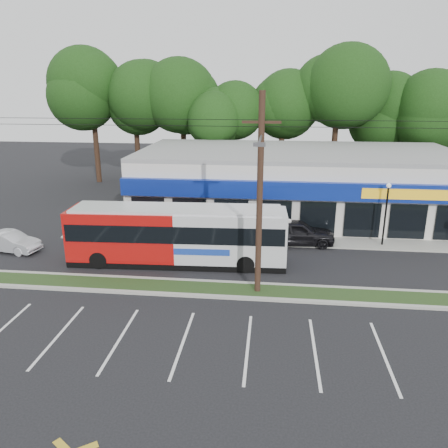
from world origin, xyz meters
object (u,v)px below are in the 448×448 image
at_px(pedestrian_a, 288,232).
at_px(pedestrian_b, 279,235).
at_px(metrobus, 177,234).
at_px(utility_pole, 256,190).
at_px(lamp_post, 386,207).
at_px(car_dark, 297,232).
at_px(car_silver, 10,242).

relative_size(pedestrian_a, pedestrian_b, 0.99).
relative_size(metrobus, pedestrian_a, 7.10).
relative_size(utility_pole, pedestrian_b, 27.27).
distance_m(metrobus, pedestrian_b, 6.88).
height_order(utility_pole, lamp_post, utility_pole).
bearing_deg(lamp_post, pedestrian_a, -175.83).
height_order(lamp_post, car_dark, lamp_post).
bearing_deg(pedestrian_a, car_silver, -13.69).
xyz_separation_m(lamp_post, pedestrian_b, (-6.83, -1.18, -1.75)).
bearing_deg(metrobus, car_dark, 26.64).
bearing_deg(lamp_post, pedestrian_b, -170.19).
height_order(metrobus, car_dark, metrobus).
distance_m(utility_pole, lamp_post, 11.67).
relative_size(utility_pole, car_silver, 12.66).
relative_size(car_silver, pedestrian_b, 2.15).
height_order(lamp_post, pedestrian_b, lamp_post).
xyz_separation_m(lamp_post, car_dark, (-5.67, -0.30, -1.82)).
height_order(lamp_post, metrobus, lamp_post).
distance_m(metrobus, pedestrian_a, 7.74).
bearing_deg(car_dark, utility_pole, 159.16).
distance_m(utility_pole, metrobus, 6.92).
bearing_deg(car_dark, car_silver, 97.78).
distance_m(lamp_post, car_silver, 24.37).
bearing_deg(car_silver, pedestrian_a, -69.62).
bearing_deg(utility_pole, metrobus, 142.88).
xyz_separation_m(car_dark, pedestrian_b, (-1.16, -0.88, 0.06)).
bearing_deg(utility_pole, pedestrian_b, 78.69).
bearing_deg(car_dark, lamp_post, -89.56).
distance_m(car_silver, pedestrian_b, 17.36).
distance_m(car_dark, pedestrian_a, 0.59).
relative_size(metrobus, car_silver, 3.27).
distance_m(utility_pole, car_dark, 9.19).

